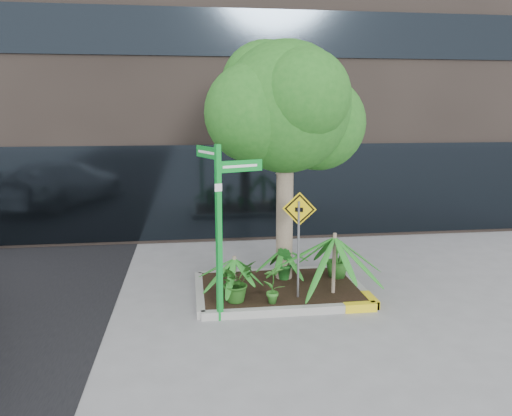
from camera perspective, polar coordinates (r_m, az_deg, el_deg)
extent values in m
plane|color=gray|center=(9.90, 1.86, -10.37)|extent=(80.00, 80.00, 0.00)
cube|color=#9E9E99|center=(11.20, 1.68, -7.35)|extent=(3.20, 0.15, 0.15)
cube|color=#9E9E99|center=(9.17, 3.96, -11.68)|extent=(3.20, 0.15, 0.15)
cube|color=#9E9E99|center=(10.03, -6.46, -9.68)|extent=(0.15, 2.20, 0.15)
cube|color=#9E9E99|center=(10.57, 11.37, -8.72)|extent=(0.15, 2.20, 0.15)
cube|color=yellow|center=(9.51, 11.81, -11.05)|extent=(0.60, 0.17, 0.15)
cube|color=black|center=(10.16, 2.70, -9.06)|extent=(3.05, 2.05, 0.06)
cylinder|color=gray|center=(10.27, 3.29, -0.12)|extent=(0.35, 0.35, 3.25)
cylinder|color=gray|center=(10.13, 3.97, 6.51)|extent=(0.61, 0.17, 1.05)
sphere|color=#20631C|center=(10.07, 3.43, 11.42)|extent=(2.60, 2.60, 2.60)
sphere|color=#20631C|center=(10.56, 7.15, 9.58)|extent=(1.95, 1.95, 1.95)
sphere|color=#20631C|center=(9.76, -0.14, 10.81)|extent=(1.95, 1.95, 1.95)
sphere|color=#20631C|center=(9.49, 5.53, 12.70)|extent=(1.73, 1.73, 1.73)
sphere|color=#20631C|center=(10.56, 1.09, 13.77)|extent=(1.84, 1.84, 1.84)
cylinder|color=gray|center=(9.73, 8.90, -6.25)|extent=(0.07, 0.07, 1.19)
cylinder|color=gray|center=(9.62, -2.47, -7.67)|extent=(0.07, 0.07, 0.76)
cylinder|color=gray|center=(10.50, 3.12, -6.20)|extent=(0.07, 0.07, 0.70)
imported|color=#1F4F16|center=(9.29, -2.32, -8.39)|extent=(0.96, 0.96, 0.75)
imported|color=#245D1B|center=(10.68, 9.30, -5.60)|extent=(0.68, 0.68, 0.85)
imported|color=#2F7524|center=(9.19, 1.96, -8.67)|extent=(0.48, 0.48, 0.73)
imported|color=#1D651F|center=(10.41, 3.35, -6.29)|extent=(0.51, 0.51, 0.72)
cube|color=#0E9C2D|center=(8.52, -4.26, -3.10)|extent=(0.11, 0.11, 3.08)
cube|color=#0E9C2D|center=(8.49, -1.83, 4.81)|extent=(0.80, 0.35, 0.20)
cube|color=#0E9C2D|center=(8.66, -5.61, 6.35)|extent=(0.35, 0.80, 0.20)
cube|color=white|center=(8.48, -1.82, 4.80)|extent=(0.61, 0.25, 0.04)
cube|color=white|center=(8.66, -5.72, 6.35)|extent=(0.25, 0.61, 0.04)
cube|color=white|center=(8.30, -4.32, 2.34)|extent=(0.12, 0.05, 0.13)
cylinder|color=slate|center=(9.29, 4.87, -4.82)|extent=(0.09, 0.14, 1.86)
cube|color=yellow|center=(9.09, 4.98, -0.11)|extent=(0.59, 0.22, 0.62)
cube|color=black|center=(9.07, 4.99, -0.12)|extent=(0.52, 0.18, 0.55)
cube|color=yellow|center=(9.07, 5.00, -0.13)|extent=(0.45, 0.16, 0.47)
cube|color=black|center=(9.07, 4.94, -0.19)|extent=(0.14, 0.05, 0.08)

